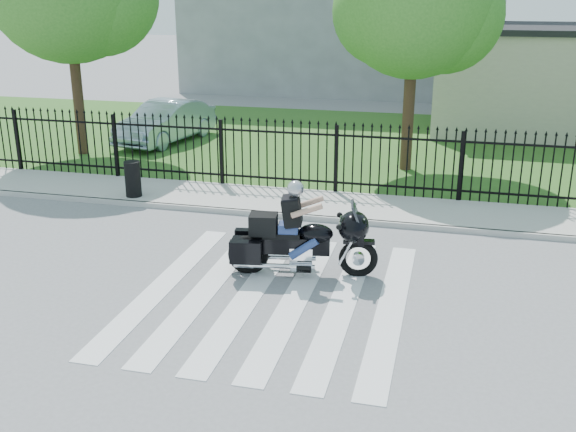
# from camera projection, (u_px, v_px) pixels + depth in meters

# --- Properties ---
(ground) EXTENTS (120.00, 120.00, 0.00)m
(ground) POSITION_uv_depth(u_px,v_px,m) (273.00, 296.00, 11.46)
(ground) COLOR slate
(ground) RESTS_ON ground
(crosswalk) EXTENTS (5.00, 5.50, 0.01)m
(crosswalk) POSITION_uv_depth(u_px,v_px,m) (273.00, 296.00, 11.46)
(crosswalk) COLOR silver
(crosswalk) RESTS_ON ground
(sidewalk) EXTENTS (40.00, 2.00, 0.12)m
(sidewalk) POSITION_uv_depth(u_px,v_px,m) (328.00, 205.00, 16.04)
(sidewalk) COLOR #ADAAA3
(sidewalk) RESTS_ON ground
(curb) EXTENTS (40.00, 0.12, 0.12)m
(curb) POSITION_uv_depth(u_px,v_px,m) (319.00, 219.00, 15.12)
(curb) COLOR #ADAAA3
(curb) RESTS_ON ground
(grass_strip) EXTENTS (40.00, 12.00, 0.02)m
(grass_strip) POSITION_uv_depth(u_px,v_px,m) (367.00, 144.00, 22.48)
(grass_strip) COLOR #306020
(grass_strip) RESTS_ON ground
(iron_fence) EXTENTS (26.00, 0.04, 1.80)m
(iron_fence) POSITION_uv_depth(u_px,v_px,m) (336.00, 161.00, 16.68)
(iron_fence) COLOR black
(iron_fence) RESTS_ON ground
(tree_mid) EXTENTS (4.20, 4.20, 6.78)m
(tree_mid) POSITION_uv_depth(u_px,v_px,m) (415.00, 0.00, 17.87)
(tree_mid) COLOR #382316
(tree_mid) RESTS_ON ground
(motorcycle_rider) EXTENTS (2.73, 1.15, 1.81)m
(motorcycle_rider) POSITION_uv_depth(u_px,v_px,m) (298.00, 236.00, 12.12)
(motorcycle_rider) COLOR black
(motorcycle_rider) RESTS_ON ground
(parked_car) EXTENTS (2.22, 4.36, 1.37)m
(parked_car) POSITION_uv_depth(u_px,v_px,m) (166.00, 122.00, 22.52)
(parked_car) COLOR #99B1C1
(parked_car) RESTS_ON grass_strip
(litter_bin) EXTENTS (0.43, 0.43, 0.87)m
(litter_bin) POSITION_uv_depth(u_px,v_px,m) (133.00, 179.00, 16.39)
(litter_bin) COLOR black
(litter_bin) RESTS_ON sidewalk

